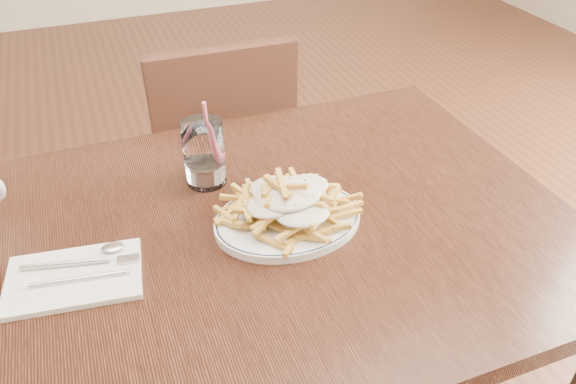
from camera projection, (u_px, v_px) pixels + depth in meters
name	position (u px, v px, depth m)	size (l,w,h in m)	color
table	(242.00, 264.00, 1.03)	(1.20, 0.80, 0.75)	black
chair_far	(222.00, 155.00, 1.68)	(0.40, 0.40, 0.86)	#331911
fries_plate	(288.00, 219.00, 1.00)	(0.30, 0.27, 0.02)	white
loaded_fries	(288.00, 199.00, 0.97)	(0.27, 0.24, 0.07)	gold
napkin	(74.00, 278.00, 0.89)	(0.21, 0.14, 0.01)	white
cutlery	(73.00, 271.00, 0.89)	(0.19, 0.09, 0.01)	silver
water_glass	(205.00, 157.00, 1.08)	(0.08, 0.08, 0.18)	white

